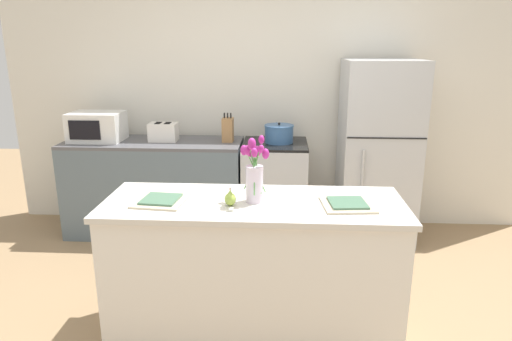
# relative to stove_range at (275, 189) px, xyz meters

# --- Properties ---
(ground_plane) EXTENTS (10.00, 10.00, 0.00)m
(ground_plane) POSITION_rel_stove_range_xyz_m (-0.10, -1.60, -0.46)
(ground_plane) COLOR #997A56
(back_wall) EXTENTS (5.20, 0.08, 2.70)m
(back_wall) POSITION_rel_stove_range_xyz_m (-0.10, 0.40, 0.89)
(back_wall) COLOR silver
(back_wall) RESTS_ON ground_plane
(kitchen_island) EXTENTS (1.80, 0.66, 0.91)m
(kitchen_island) POSITION_rel_stove_range_xyz_m (-0.10, -1.60, -0.00)
(kitchen_island) COLOR silver
(kitchen_island) RESTS_ON ground_plane
(back_counter) EXTENTS (1.68, 0.60, 0.92)m
(back_counter) POSITION_rel_stove_range_xyz_m (-1.16, 0.00, 0.00)
(back_counter) COLOR slate
(back_counter) RESTS_ON ground_plane
(stove_range) EXTENTS (0.60, 0.61, 0.92)m
(stove_range) POSITION_rel_stove_range_xyz_m (0.00, 0.00, 0.00)
(stove_range) COLOR #B2B5B7
(stove_range) RESTS_ON ground_plane
(refrigerator) EXTENTS (0.68, 0.67, 1.68)m
(refrigerator) POSITION_rel_stove_range_xyz_m (0.95, 0.00, 0.38)
(refrigerator) COLOR #B7BABC
(refrigerator) RESTS_ON ground_plane
(flower_vase) EXTENTS (0.17, 0.17, 0.40)m
(flower_vase) POSITION_rel_stove_range_xyz_m (-0.09, -1.61, 0.62)
(flower_vase) COLOR silver
(flower_vase) RESTS_ON kitchen_island
(pear_figurine) EXTENTS (0.07, 0.07, 0.11)m
(pear_figurine) POSITION_rel_stove_range_xyz_m (-0.23, -1.68, 0.49)
(pear_figurine) COLOR #9EBC47
(pear_figurine) RESTS_ON kitchen_island
(plate_setting_left) EXTENTS (0.32, 0.32, 0.02)m
(plate_setting_left) POSITION_rel_stove_range_xyz_m (-0.65, -1.64, 0.46)
(plate_setting_left) COLOR beige
(plate_setting_left) RESTS_ON kitchen_island
(plate_setting_right) EXTENTS (0.32, 0.32, 0.02)m
(plate_setting_right) POSITION_rel_stove_range_xyz_m (0.45, -1.64, 0.46)
(plate_setting_right) COLOR beige
(plate_setting_right) RESTS_ON kitchen_island
(toaster) EXTENTS (0.28, 0.18, 0.17)m
(toaster) POSITION_rel_stove_range_xyz_m (-1.06, 0.02, 0.54)
(toaster) COLOR silver
(toaster) RESTS_ON back_counter
(cooking_pot) EXTENTS (0.27, 0.27, 0.19)m
(cooking_pot) POSITION_rel_stove_range_xyz_m (0.04, 0.02, 0.54)
(cooking_pot) COLOR #386093
(cooking_pot) RESTS_ON stove_range
(microwave) EXTENTS (0.48, 0.37, 0.27)m
(microwave) POSITION_rel_stove_range_xyz_m (-1.69, -0.00, 0.59)
(microwave) COLOR white
(microwave) RESTS_ON back_counter
(knife_block) EXTENTS (0.10, 0.14, 0.27)m
(knife_block) POSITION_rel_stove_range_xyz_m (-0.45, 0.04, 0.57)
(knife_block) COLOR #A37547
(knife_block) RESTS_ON back_counter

